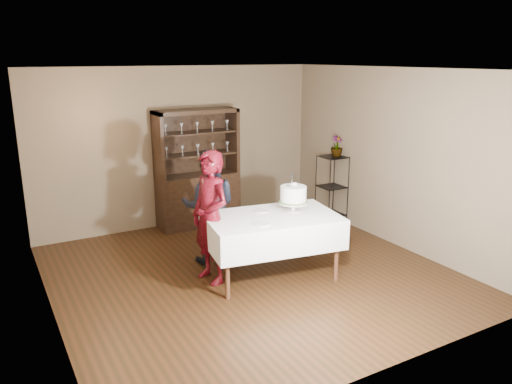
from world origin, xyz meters
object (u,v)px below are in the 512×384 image
china_hutch (198,187)px  plant_etagere (332,187)px  cake_table (272,230)px  man (209,207)px  cake (293,196)px  potted_plant (337,146)px  woman (211,217)px

china_hutch → plant_etagere: 2.33m
cake_table → man: (-0.49, 0.88, 0.16)m
man → cake: bearing=163.5°
potted_plant → cake: bearing=-143.0°
china_hutch → plant_etagere: china_hutch is taller
plant_etagere → man: size_ratio=0.74×
cake → woman: bearing=166.9°
potted_plant → cake_table: bearing=-147.0°
china_hutch → cake: 2.48m
china_hutch → cake: china_hutch is taller
woman → plant_etagere: bearing=99.8°
cake_table → man: 1.02m
cake → potted_plant: 2.24m
cake → potted_plant: potted_plant is taller
cake_table → man: size_ratio=1.14×
woman → cake: 1.14m
china_hutch → cake_table: china_hutch is taller
plant_etagere → woman: (-2.82, -1.12, 0.21)m
plant_etagere → cake_table: bearing=-145.8°
cake → plant_etagere: bearing=38.5°
cake → potted_plant: size_ratio=1.49×
china_hutch → man: china_hutch is taller
cake_table → plant_etagere: bearing=34.2°
cake_table → potted_plant: potted_plant is taller
plant_etagere → cake_table: 2.52m
china_hutch → potted_plant: bearing=-27.0°
cake_table → potted_plant: 2.64m
woman → cake: (1.09, -0.25, 0.20)m
china_hutch → woman: 2.30m
cake_table → woman: bearing=158.0°
woman → potted_plant: bearing=98.9°
potted_plant → woman: bearing=-159.3°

